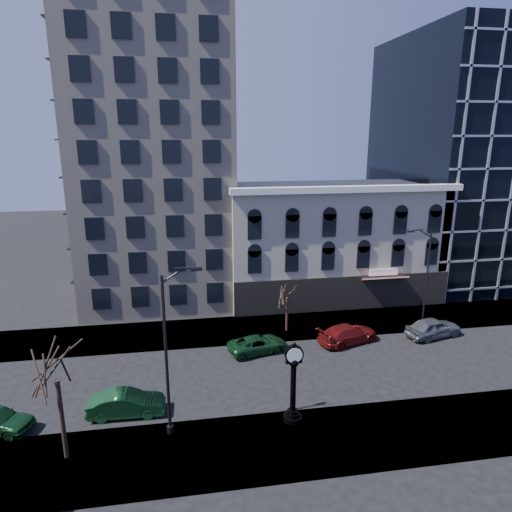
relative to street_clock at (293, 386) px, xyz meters
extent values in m
plane|color=black|center=(-2.64, 6.00, -2.49)|extent=(160.00, 160.00, 0.00)
cube|color=gray|center=(-2.64, 14.00, -2.43)|extent=(160.00, 6.00, 0.12)
cube|color=gray|center=(-2.64, -2.00, -2.43)|extent=(160.00, 6.00, 0.12)
cube|color=beige|center=(-8.64, 25.00, 16.51)|extent=(15.00, 15.00, 38.00)
cube|color=#B5AD95|center=(9.36, 22.00, 3.51)|extent=(22.00, 10.00, 12.00)
cube|color=white|center=(9.36, 16.80, 9.71)|extent=(22.60, 0.80, 0.60)
cube|color=black|center=(9.36, 16.95, -0.69)|extent=(22.00, 0.30, 3.60)
cube|color=maroon|center=(13.36, 16.40, 0.91)|extent=(4.50, 1.18, 0.55)
cube|color=black|center=(29.36, 27.00, 11.51)|extent=(20.00, 20.00, 28.00)
cylinder|color=black|center=(0.00, 0.00, -2.21)|extent=(1.19, 1.19, 0.32)
cylinder|color=black|center=(0.00, 0.00, -1.94)|extent=(0.87, 0.87, 0.22)
cylinder|color=black|center=(0.00, 0.00, -1.75)|extent=(0.65, 0.65, 0.17)
cylinder|color=black|center=(0.00, 0.00, -0.10)|extent=(0.35, 0.35, 3.14)
sphere|color=black|center=(0.00, 0.00, 1.58)|extent=(0.61, 0.61, 0.61)
cube|color=black|center=(0.00, 0.00, 1.69)|extent=(0.98, 0.25, 0.27)
cylinder|color=black|center=(0.00, 0.00, 2.12)|extent=(1.13, 0.37, 1.13)
cylinder|color=white|center=(0.00, -0.18, 2.12)|extent=(0.95, 0.04, 0.95)
cylinder|color=white|center=(0.00, 0.18, 2.12)|extent=(0.95, 0.04, 0.95)
sphere|color=black|center=(0.00, 0.00, 2.77)|extent=(0.22, 0.22, 0.22)
cylinder|color=black|center=(-7.43, 0.00, 2.51)|extent=(0.18, 0.18, 9.76)
cylinder|color=black|center=(-7.43, 0.00, -2.15)|extent=(0.41, 0.41, 0.45)
cube|color=black|center=(-5.31, 0.41, 7.56)|extent=(0.66, 0.36, 0.16)
cylinder|color=black|center=(15.20, 12.00, 2.01)|extent=(0.16, 0.16, 8.76)
cylinder|color=black|center=(15.20, 12.00, -2.17)|extent=(0.37, 0.37, 0.41)
cube|color=black|center=(13.26, 12.10, 6.54)|extent=(0.57, 0.25, 0.14)
cylinder|color=#302018|center=(-13.01, -1.22, -0.03)|extent=(0.25, 0.25, 4.69)
cylinder|color=#302018|center=(2.64, 13.00, -0.80)|extent=(0.24, 0.24, 3.14)
imported|color=#143F1E|center=(-10.18, 2.43, -1.71)|extent=(4.81, 1.77, 1.57)
imported|color=#143F1E|center=(-0.57, 9.53, -1.81)|extent=(5.29, 3.37, 1.36)
imported|color=maroon|center=(7.29, 10.03, -1.71)|extent=(5.84, 3.82, 1.57)
imported|color=#595B60|center=(15.05, 9.91, -1.64)|extent=(5.36, 3.12, 1.71)
camera|label=1|loc=(-6.20, -23.86, 14.82)|focal=32.00mm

